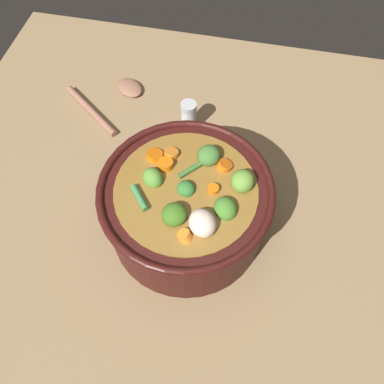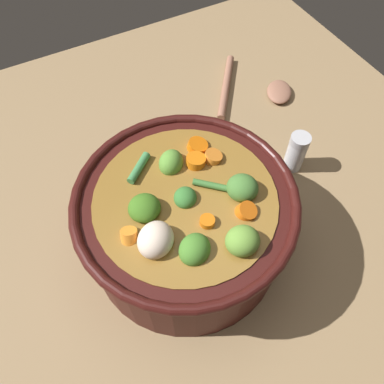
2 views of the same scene
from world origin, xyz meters
TOP-DOWN VIEW (x-y plane):
  - ground_plane at (0.00, 0.00)m, footprint 1.10×1.10m
  - cooking_pot at (0.00, -0.00)m, footprint 0.29×0.29m
  - wooden_spoon at (-0.23, 0.28)m, footprint 0.18×0.19m
  - salt_shaker at (-0.05, 0.23)m, footprint 0.03×0.03m

SIDE VIEW (x-z plane):
  - ground_plane at x=0.00m, z-range 0.00..0.00m
  - wooden_spoon at x=-0.23m, z-range 0.00..0.02m
  - salt_shaker at x=-0.05m, z-range 0.00..0.08m
  - cooking_pot at x=0.00m, z-range -0.01..0.15m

